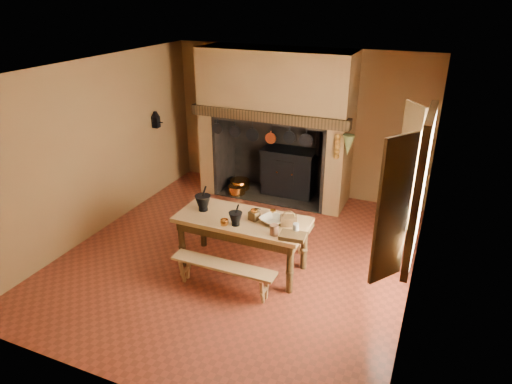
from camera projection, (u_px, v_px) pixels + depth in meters
floor at (239, 255)px, 7.00m from camera, size 5.50×5.50×0.00m
ceiling at (235, 69)px, 5.86m from camera, size 5.50×5.50×0.00m
back_wall at (298, 122)px, 8.74m from camera, size 5.00×0.02×2.80m
wall_left at (97, 148)px, 7.32m from camera, size 0.02×5.50×2.80m
wall_right at (423, 200)px, 5.54m from camera, size 0.02×5.50×2.80m
wall_front at (108, 273)px, 4.12m from camera, size 5.00×0.02×2.80m
chimney_breast at (276, 104)px, 8.31m from camera, size 2.95×0.96×2.80m
iron_range at (290, 172)px, 8.88m from camera, size 1.12×0.55×1.60m
hearth_pans at (238, 186)px, 9.20m from camera, size 0.51×0.62×0.20m
hanging_pans at (263, 135)px, 8.09m from camera, size 1.92×0.29×0.27m
onion_string at (337, 147)px, 7.60m from camera, size 0.12×0.10×0.46m
herb_bunch at (348, 145)px, 7.52m from camera, size 0.20×0.20×0.35m
window at (410, 188)px, 5.13m from camera, size 0.39×1.75×1.76m
wall_coffee_mill at (156, 118)px, 8.55m from camera, size 0.23×0.16×0.31m
work_table at (242, 226)px, 6.44m from camera, size 1.86×0.83×0.81m
bench_front at (223, 271)px, 6.07m from camera, size 1.46×0.26×0.41m
bench_back at (262, 224)px, 7.19m from camera, size 1.62×0.28×0.46m
mortar_large at (203, 202)px, 6.56m from camera, size 0.23×0.23×0.39m
mortar_small at (236, 218)px, 6.15m from camera, size 0.19×0.19×0.32m
coffee_grinder at (254, 215)px, 6.31m from camera, size 0.18×0.16×0.20m
brass_mug_a at (223, 223)px, 6.18m from camera, size 0.08×0.08×0.08m
brass_mug_b at (273, 213)px, 6.43m from camera, size 0.10×0.10×0.09m
mixing_bowl at (273, 220)px, 6.24m from camera, size 0.43×0.43×0.08m
stoneware_crock at (274, 230)px, 5.93m from camera, size 0.11×0.11×0.14m
glass_jar at (296, 229)px, 5.96m from camera, size 0.11×0.11×0.15m
wicker_basket at (288, 220)px, 6.18m from camera, size 0.27×0.23×0.21m
wooden_tray at (293, 236)px, 5.87m from camera, size 0.35×0.26×0.06m
brass_cup at (224, 223)px, 6.16m from camera, size 0.13×0.13×0.09m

